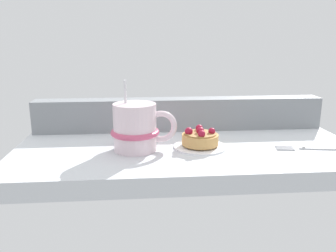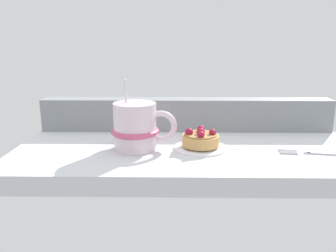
% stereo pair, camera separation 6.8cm
% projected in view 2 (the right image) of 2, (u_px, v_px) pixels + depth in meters
% --- Properties ---
extents(ground_plane, '(0.71, 0.33, 0.04)m').
position_uv_depth(ground_plane, '(188.00, 155.00, 0.71)').
color(ground_plane, silver).
extents(window_rail_back, '(0.70, 0.05, 0.08)m').
position_uv_depth(window_rail_back, '(186.00, 114.00, 0.83)').
color(window_rail_back, gray).
rests_on(window_rail_back, ground_plane).
extents(dessert_plate, '(0.11, 0.11, 0.01)m').
position_uv_depth(dessert_plate, '(200.00, 147.00, 0.70)').
color(dessert_plate, white).
rests_on(dessert_plate, ground_plane).
extents(raspberry_tart, '(0.08, 0.08, 0.04)m').
position_uv_depth(raspberry_tart, '(200.00, 139.00, 0.69)').
color(raspberry_tart, tan).
rests_on(raspberry_tart, dessert_plate).
extents(coffee_mug, '(0.13, 0.10, 0.14)m').
position_uv_depth(coffee_mug, '(137.00, 127.00, 0.68)').
color(coffee_mug, silver).
rests_on(coffee_mug, ground_plane).
extents(dessert_fork, '(0.17, 0.04, 0.01)m').
position_uv_depth(dessert_fork, '(323.00, 153.00, 0.66)').
color(dessert_fork, '#B7B7BC').
rests_on(dessert_fork, ground_plane).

